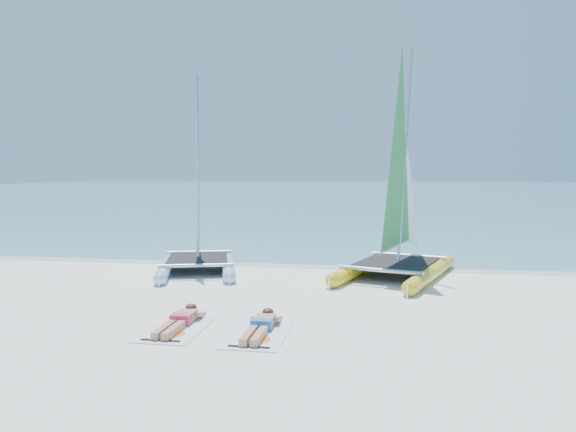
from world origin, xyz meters
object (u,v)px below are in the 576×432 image
object	(u,v)px
towel_b	(259,334)
catamaran_blue	(197,209)
towel_a	(176,329)
sunbather_b	(261,325)
catamaran_yellow	(401,201)
sunbather_a	(180,320)

from	to	relation	value
towel_b	catamaran_blue	bearing A→B (deg)	117.70
catamaran_blue	towel_a	size ratio (longest dim) A/B	3.18
catamaran_blue	sunbather_b	bearing A→B (deg)	-77.84
catamaran_blue	catamaran_yellow	xyz separation A→B (m)	(5.71, 0.38, 0.28)
towel_a	catamaran_yellow	bearing A→B (deg)	55.62
catamaran_yellow	towel_a	world-z (taller)	catamaran_yellow
towel_b	sunbather_b	bearing A→B (deg)	90.00
sunbather_a	towel_b	size ratio (longest dim) A/B	0.93
towel_a	sunbather_a	bearing A→B (deg)	90.00
catamaran_blue	catamaran_yellow	world-z (taller)	catamaran_yellow
catamaran_blue	towel_a	xyz separation A→B (m)	(1.52, -5.75, -1.75)
sunbather_a	sunbather_b	world-z (taller)	same
catamaran_blue	towel_b	size ratio (longest dim) A/B	3.18
catamaran_blue	towel_b	distance (m)	6.82
sunbather_a	sunbather_b	distance (m)	1.55
catamaran_blue	towel_a	world-z (taller)	catamaran_blue
catamaran_yellow	sunbather_a	xyz separation A→B (m)	(-4.20, -5.94, -1.92)
catamaran_yellow	towel_a	size ratio (longest dim) A/B	3.50
catamaran_blue	sunbather_a	xyz separation A→B (m)	(1.52, -5.56, -1.64)
catamaran_yellow	sunbather_a	world-z (taller)	catamaran_yellow
sunbather_a	sunbather_b	size ratio (longest dim) A/B	1.00
catamaran_yellow	towel_a	bearing A→B (deg)	-106.63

